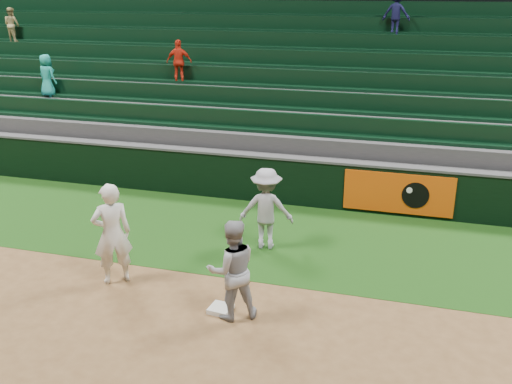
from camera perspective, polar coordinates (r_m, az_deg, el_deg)
ground at (r=10.38m, az=-4.66°, el=-10.86°), size 70.00×70.00×0.00m
foul_grass at (r=12.91m, az=-0.03°, el=-4.31°), size 36.00×4.20×0.01m
first_base at (r=10.07m, az=-3.56°, el=-11.59°), size 0.41×0.41×0.08m
first_baseman at (r=10.89m, az=-14.20°, el=-4.08°), size 0.85×0.82×1.97m
baserunner at (r=9.51m, az=-2.40°, el=-7.78°), size 1.07×1.01×1.76m
base_coach at (r=11.98m, az=1.02°, el=-1.68°), size 1.23×0.83×1.77m
field_wall at (r=14.66m, az=2.43°, el=1.32°), size 36.00×0.45×1.25m
stadium_seating at (r=17.96m, az=5.24°, el=8.26°), size 36.00×5.95×5.19m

